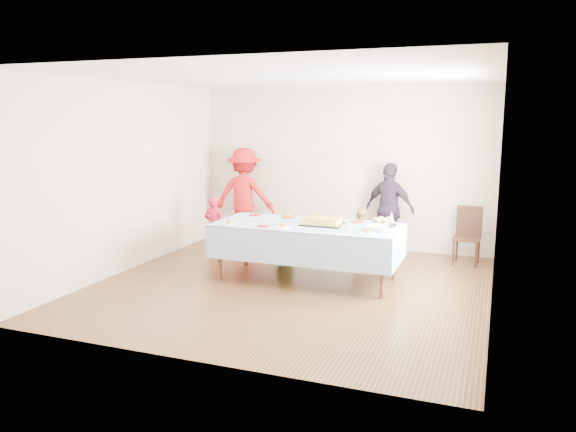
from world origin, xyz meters
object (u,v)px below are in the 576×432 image
at_px(birthday_cake, 323,221).
at_px(adult_left, 244,195).
at_px(dining_chair, 468,232).
at_px(party_table, 307,228).

bearing_deg(birthday_cake, adult_left, 137.50).
bearing_deg(dining_chair, adult_left, -178.08).
xyz_separation_m(party_table, birthday_cake, (0.21, 0.03, 0.10)).
bearing_deg(party_table, adult_left, 133.93).
distance_m(birthday_cake, adult_left, 2.74).
relative_size(party_table, birthday_cake, 4.59).
relative_size(dining_chair, adult_left, 0.52).
bearing_deg(dining_chair, birthday_cake, -132.10).
xyz_separation_m(birthday_cake, dining_chair, (1.78, 1.69, -0.34)).
height_order(party_table, adult_left, adult_left).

